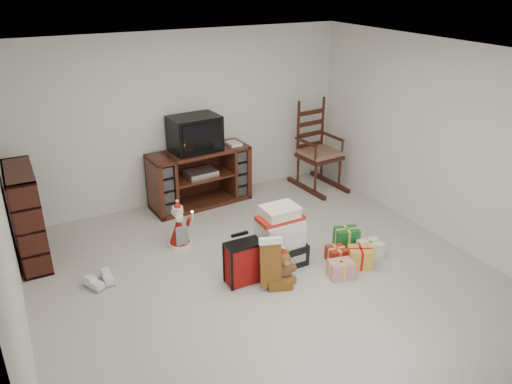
# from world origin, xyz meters

# --- Properties ---
(room) EXTENTS (5.01, 5.01, 2.51)m
(room) POSITION_xyz_m (0.00, 0.00, 1.25)
(room) COLOR beige
(room) RESTS_ON ground
(tv_stand) EXTENTS (1.52, 0.65, 0.85)m
(tv_stand) POSITION_xyz_m (0.08, 2.20, 0.43)
(tv_stand) COLOR #481E14
(tv_stand) RESTS_ON floor
(bookshelf) EXTENTS (0.32, 0.96, 1.17)m
(bookshelf) POSITION_xyz_m (-2.31, 1.67, 0.56)
(bookshelf) COLOR #3D1710
(bookshelf) RESTS_ON floor
(rocking_chair) EXTENTS (0.66, 1.01, 1.45)m
(rocking_chair) POSITION_xyz_m (2.00, 1.98, 0.50)
(rocking_chair) COLOR #3D1710
(rocking_chair) RESTS_ON floor
(gift_pile) EXTENTS (0.59, 0.43, 0.74)m
(gift_pile) POSITION_xyz_m (0.29, 0.21, 0.32)
(gift_pile) COLOR black
(gift_pile) RESTS_ON floor
(red_suitcase) EXTENTS (0.39, 0.21, 0.59)m
(red_suitcase) POSITION_xyz_m (-0.26, 0.05, 0.26)
(red_suitcase) COLOR maroon
(red_suitcase) RESTS_ON floor
(stocking) EXTENTS (0.32, 0.21, 0.63)m
(stocking) POSITION_xyz_m (-0.05, -0.19, 0.32)
(stocking) COLOR #10700C
(stocking) RESTS_ON floor
(teddy_bear) EXTENTS (0.26, 0.23, 0.38)m
(teddy_bear) POSITION_xyz_m (0.14, -0.12, 0.17)
(teddy_bear) COLOR brown
(teddy_bear) RESTS_ON floor
(santa_figurine) EXTENTS (0.29, 0.27, 0.59)m
(santa_figurine) POSITION_xyz_m (0.47, 0.51, 0.23)
(santa_figurine) COLOR #9C1610
(santa_figurine) RESTS_ON floor
(mrs_claus_figurine) EXTENTS (0.30, 0.29, 0.63)m
(mrs_claus_figurine) POSITION_xyz_m (-0.62, 1.17, 0.24)
(mrs_claus_figurine) COLOR #9C1610
(mrs_claus_figurine) RESTS_ON floor
(sneaker_pair) EXTENTS (0.33, 0.28, 0.09)m
(sneaker_pair) POSITION_xyz_m (-1.71, 0.73, 0.05)
(sneaker_pair) COLOR white
(sneaker_pair) RESTS_ON floor
(gift_cluster) EXTENTS (0.74, 0.84, 0.25)m
(gift_cluster) POSITION_xyz_m (1.10, -0.18, 0.13)
(gift_cluster) COLOR #AB2013
(gift_cluster) RESTS_ON floor
(crt_television) EXTENTS (0.73, 0.55, 0.51)m
(crt_television) POSITION_xyz_m (0.04, 2.22, 1.10)
(crt_television) COLOR black
(crt_television) RESTS_ON tv_stand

